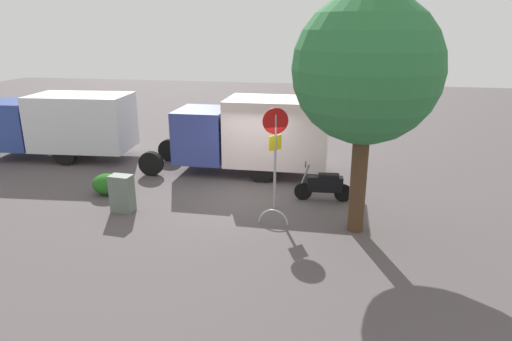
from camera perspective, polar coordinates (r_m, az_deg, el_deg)
The scene contains 9 objects.
ground_plane at distance 14.52m, azimuth -1.16°, elevation -3.52°, with size 60.00×60.00×0.00m, color #524A4B.
box_truck_near at distance 16.57m, azimuth -0.63°, elevation 4.89°, with size 6.81×2.22×2.81m.
box_truck_far at distance 20.23m, azimuth -23.63°, elevation 5.62°, with size 7.26×2.73×2.65m.
motorcycle at distance 14.31m, azimuth 8.64°, elevation -1.83°, with size 1.81×0.55×1.20m.
stop_sign at distance 13.12m, azimuth 2.44°, elevation 3.51°, with size 0.71×0.33×3.07m.
street_tree at distance 11.54m, azimuth 13.77°, elevation 12.17°, with size 3.67×3.67×6.11m.
utility_cabinet at distance 13.93m, azimuth -16.54°, elevation -2.78°, with size 0.65×0.41×1.12m, color slate.
bike_rack_hoop at distance 12.76m, azimuth 2.17°, elevation -6.67°, with size 0.85×0.85×0.05m, color #B7B7BC.
shrub_near_sign at distance 15.53m, azimuth -18.23°, elevation -1.65°, with size 1.00×0.82×0.69m, color #21641A.
Camera 1 is at (-2.74, 13.23, 5.31)m, focal length 31.70 mm.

